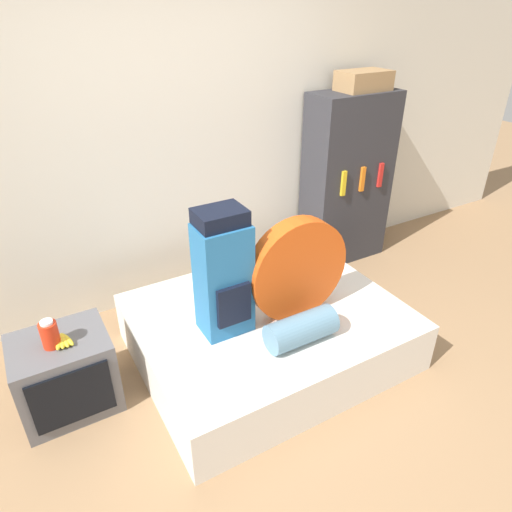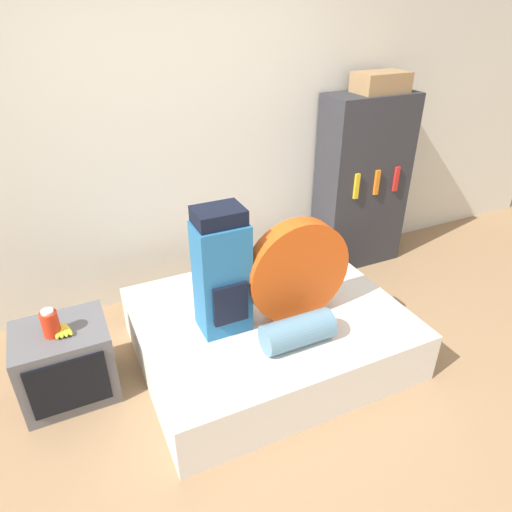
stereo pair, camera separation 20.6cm
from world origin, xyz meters
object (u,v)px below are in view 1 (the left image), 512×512
television (66,374)px  cardboard_box (364,81)px  tent_bag (297,269)px  bookshelf (347,180)px  sleeping_roll (301,329)px  canister (50,334)px  backpack (223,275)px

television → cardboard_box: (2.70, 0.66, 1.36)m
tent_bag → bookshelf: (1.20, 0.97, 0.06)m
television → bookshelf: 2.77m
sleeping_roll → bookshelf: 1.84m
sleeping_roll → canister: 1.44m
backpack → canister: backpack is taller
backpack → television: backpack is taller
bookshelf → cardboard_box: size_ratio=3.60×
cardboard_box → sleeping_roll: bearing=-138.9°
backpack → tent_bag: (0.47, -0.09, -0.05)m
backpack → tent_bag: size_ratio=1.19×
sleeping_roll → television: size_ratio=0.81×
canister → tent_bag: bearing=-10.8°
bookshelf → television: bearing=-165.8°
backpack → television: 1.11m
canister → bookshelf: size_ratio=0.11×
tent_bag → cardboard_box: size_ratio=1.62×
tent_bag → cardboard_box: bearing=37.2°
tent_bag → sleeping_roll: (-0.13, -0.26, -0.25)m
canister → backpack: bearing=-10.5°
television → canister: canister is taller
sleeping_roll → television: bearing=156.8°
tent_bag → bookshelf: bearing=38.8°
television → bookshelf: size_ratio=0.36×
television → canister: bearing=-138.8°
canister → television: bearing=41.2°
tent_bag → canister: tent_bag is taller
sleeping_roll → television: (-1.30, 0.56, -0.21)m
tent_bag → cardboard_box: (1.26, 0.96, 0.91)m
backpack → canister: size_ratio=4.74×
tent_bag → sleeping_roll: tent_bag is taller
television → canister: 0.33m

